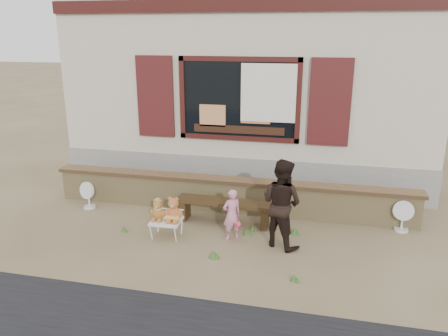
% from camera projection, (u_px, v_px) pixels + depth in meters
% --- Properties ---
extents(ground, '(80.00, 80.00, 0.00)m').
position_uv_depth(ground, '(216.00, 232.00, 7.64)').
color(ground, brown).
rests_on(ground, ground).
extents(shopfront, '(8.04, 5.13, 4.00)m').
position_uv_depth(shopfront, '(258.00, 87.00, 11.23)').
color(shopfront, '#B5AA92').
rests_on(shopfront, ground).
extents(brick_wall, '(7.10, 0.36, 0.67)m').
position_uv_depth(brick_wall, '(229.00, 194.00, 8.47)').
color(brick_wall, tan).
rests_on(brick_wall, ground).
extents(bench, '(1.74, 0.43, 0.44)m').
position_uv_depth(bench, '(224.00, 207.00, 7.92)').
color(bench, '#312211').
rests_on(bench, ground).
extents(folding_chair, '(0.51, 0.46, 0.31)m').
position_uv_depth(folding_chair, '(166.00, 221.00, 7.41)').
color(folding_chair, silver).
rests_on(folding_chair, ground).
extents(teddy_bear_left, '(0.28, 0.25, 0.37)m').
position_uv_depth(teddy_bear_left, '(158.00, 209.00, 7.37)').
color(teddy_bear_left, brown).
rests_on(teddy_bear_left, folding_chair).
extents(teddy_bear_right, '(0.33, 0.29, 0.43)m').
position_uv_depth(teddy_bear_right, '(174.00, 209.00, 7.31)').
color(teddy_bear_right, '#9A552B').
rests_on(teddy_bear_right, folding_chair).
extents(child, '(0.39, 0.36, 0.89)m').
position_uv_depth(child, '(232.00, 214.00, 7.28)').
color(child, pink).
rests_on(child, ground).
extents(adult, '(0.90, 0.84, 1.47)m').
position_uv_depth(adult, '(281.00, 203.00, 6.98)').
color(adult, black).
rests_on(adult, ground).
extents(fan_left, '(0.35, 0.23, 0.55)m').
position_uv_depth(fan_left, '(89.00, 195.00, 8.64)').
color(fan_left, silver).
rests_on(fan_left, ground).
extents(fan_right, '(0.37, 0.24, 0.57)m').
position_uv_depth(fan_right, '(403.00, 216.00, 7.62)').
color(fan_right, silver).
rests_on(fan_right, ground).
extents(grass_tufts, '(3.15, 1.66, 0.11)m').
position_uv_depth(grass_tufts, '(244.00, 241.00, 7.20)').
color(grass_tufts, '#395D25').
rests_on(grass_tufts, ground).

